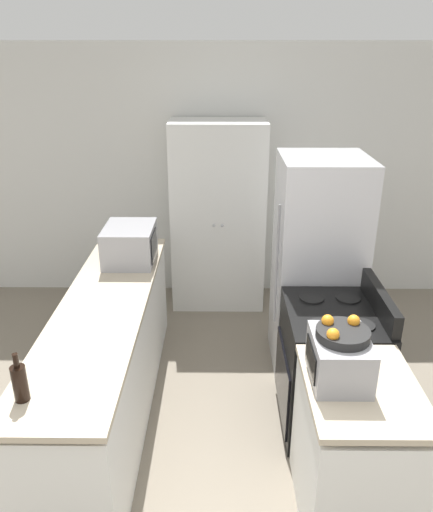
{
  "coord_description": "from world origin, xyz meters",
  "views": [
    {
      "loc": [
        0.03,
        -1.66,
        2.55
      ],
      "look_at": [
        0.0,
        1.89,
        1.05
      ],
      "focal_mm": 35.0,
      "sensor_mm": 36.0,
      "label": 1
    }
  ],
  "objects_px": {
    "fruit_bowl": "(342,332)",
    "refrigerator": "(317,266)",
    "stove": "(330,367)",
    "wine_bottle": "(20,382)",
    "pantry_cabinet": "(218,217)",
    "microwave": "(130,244)",
    "toaster_oven": "(339,359)"
  },
  "relations": [
    {
      "from": "stove",
      "to": "wine_bottle",
      "type": "xyz_separation_m",
      "value": [
        -1.77,
        -0.92,
        0.55
      ]
    },
    {
      "from": "wine_bottle",
      "to": "toaster_oven",
      "type": "relative_size",
      "value": 0.72
    },
    {
      "from": "pantry_cabinet",
      "to": "microwave",
      "type": "distance_m",
      "value": 1.26
    },
    {
      "from": "microwave",
      "to": "fruit_bowl",
      "type": "height_order",
      "value": "fruit_bowl"
    },
    {
      "from": "stove",
      "to": "wine_bottle",
      "type": "bearing_deg",
      "value": -152.5
    },
    {
      "from": "microwave",
      "to": "toaster_oven",
      "type": "relative_size",
      "value": 1.29
    },
    {
      "from": "pantry_cabinet",
      "to": "refrigerator",
      "type": "bearing_deg",
      "value": -53.53
    },
    {
      "from": "refrigerator",
      "to": "wine_bottle",
      "type": "height_order",
      "value": "refrigerator"
    },
    {
      "from": "refrigerator",
      "to": "fruit_bowl",
      "type": "xyz_separation_m",
      "value": [
        -0.16,
        -1.5,
        0.29
      ]
    },
    {
      "from": "microwave",
      "to": "wine_bottle",
      "type": "bearing_deg",
      "value": -98.1
    },
    {
      "from": "wine_bottle",
      "to": "stove",
      "type": "bearing_deg",
      "value": 27.5
    },
    {
      "from": "refrigerator",
      "to": "fruit_bowl",
      "type": "bearing_deg",
      "value": -95.96
    },
    {
      "from": "wine_bottle",
      "to": "pantry_cabinet",
      "type": "bearing_deg",
      "value": 70.91
    },
    {
      "from": "fruit_bowl",
      "to": "refrigerator",
      "type": "bearing_deg",
      "value": 84.04
    },
    {
      "from": "microwave",
      "to": "wine_bottle",
      "type": "distance_m",
      "value": 1.78
    },
    {
      "from": "refrigerator",
      "to": "microwave",
      "type": "bearing_deg",
      "value": 177.36
    },
    {
      "from": "pantry_cabinet",
      "to": "fruit_bowl",
      "type": "xyz_separation_m",
      "value": [
        0.66,
        -2.6,
        0.23
      ]
    },
    {
      "from": "microwave",
      "to": "wine_bottle",
      "type": "relative_size",
      "value": 1.79
    },
    {
      "from": "toaster_oven",
      "to": "stove",
      "type": "bearing_deg",
      "value": 78.74
    },
    {
      "from": "pantry_cabinet",
      "to": "fruit_bowl",
      "type": "bearing_deg",
      "value": -75.82
    },
    {
      "from": "refrigerator",
      "to": "fruit_bowl",
      "type": "height_order",
      "value": "refrigerator"
    },
    {
      "from": "stove",
      "to": "refrigerator",
      "type": "distance_m",
      "value": 0.89
    },
    {
      "from": "stove",
      "to": "toaster_oven",
      "type": "distance_m",
      "value": 0.94
    },
    {
      "from": "toaster_oven",
      "to": "pantry_cabinet",
      "type": "bearing_deg",
      "value": 104.08
    },
    {
      "from": "pantry_cabinet",
      "to": "toaster_oven",
      "type": "bearing_deg",
      "value": -75.92
    },
    {
      "from": "pantry_cabinet",
      "to": "wine_bottle",
      "type": "distance_m",
      "value": 2.96
    },
    {
      "from": "pantry_cabinet",
      "to": "stove",
      "type": "height_order",
      "value": "pantry_cabinet"
    },
    {
      "from": "refrigerator",
      "to": "microwave",
      "type": "height_order",
      "value": "refrigerator"
    },
    {
      "from": "refrigerator",
      "to": "toaster_oven",
      "type": "height_order",
      "value": "refrigerator"
    },
    {
      "from": "pantry_cabinet",
      "to": "fruit_bowl",
      "type": "distance_m",
      "value": 2.69
    },
    {
      "from": "microwave",
      "to": "toaster_oven",
      "type": "height_order",
      "value": "microwave"
    },
    {
      "from": "stove",
      "to": "pantry_cabinet",
      "type": "bearing_deg",
      "value": 113.1
    }
  ]
}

